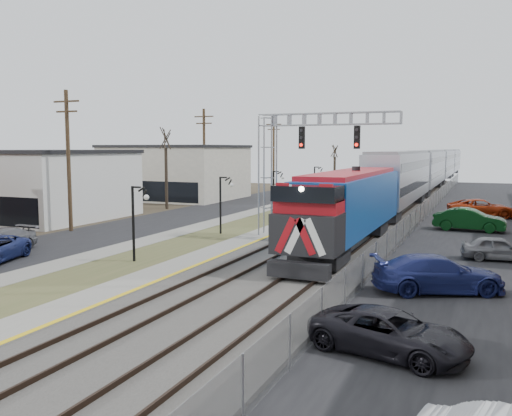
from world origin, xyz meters
The scene contains 19 objects.
street_west centered at (-11.50, 35.00, 0.02)m, with size 7.00×120.00×0.04m, color black.
sidewalk centered at (-7.00, 35.00, 0.04)m, with size 2.00×120.00×0.08m, color gray.
grass_median centered at (-4.00, 35.00, 0.03)m, with size 4.00×120.00×0.06m, color #48502B.
platform centered at (-1.00, 35.00, 0.12)m, with size 2.00×120.00×0.24m, color gray.
ballast_bed centered at (4.00, 35.00, 0.10)m, with size 8.00×120.00×0.20m, color #595651.
platform_edge centered at (-0.12, 35.00, 0.24)m, with size 0.24×120.00×0.01m, color gold.
track_near centered at (2.00, 35.00, 0.28)m, with size 1.58×120.00×0.15m.
track_far centered at (5.50, 35.00, 0.28)m, with size 1.58×120.00×0.15m.
train centered at (5.50, 72.63, 2.94)m, with size 3.00×108.65×5.33m.
signal_gantry centered at (1.22, 27.99, 5.59)m, with size 9.00×1.07×8.15m.
lampposts centered at (-4.00, 18.29, 2.00)m, with size 0.14×62.14×4.00m.
utility_poles centered at (-14.50, 25.00, 5.00)m, with size 0.28×80.28×10.00m.
fence centered at (8.20, 35.00, 0.80)m, with size 0.04×120.00×1.60m, color gray.
bare_trees centered at (-12.66, 38.91, 2.70)m, with size 12.30×42.30×5.95m.
car_lot_c centered at (10.44, 10.25, 0.64)m, with size 2.12×4.59×1.28m, color black.
car_lot_d centered at (11.14, 17.88, 0.77)m, with size 2.16×5.30×1.54m, color navy.
car_lot_e centered at (13.55, 25.83, 0.64)m, with size 1.50×3.74×1.27m, color slate.
car_lot_f centered at (11.79, 36.29, 0.81)m, with size 1.71×4.90×1.61m, color #0A3612.
car_lot_g centered at (12.51, 44.91, 0.78)m, with size 2.58×5.60×1.56m, color #A92D0D.
Camera 1 is at (12.84, -5.11, 5.96)m, focal length 38.00 mm.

